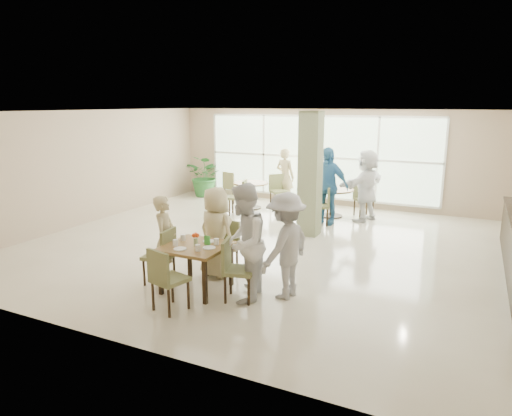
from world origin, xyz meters
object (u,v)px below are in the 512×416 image
at_px(adult_b, 366,186).
at_px(teen_far, 216,232).
at_px(round_table_right, 332,195).
at_px(teen_right, 243,243).
at_px(adult_standing, 285,177).
at_px(round_table_left, 251,189).
at_px(adult_a, 327,186).
at_px(teen_left, 165,239).
at_px(main_table, 196,251).
at_px(potted_plant, 206,176).
at_px(teen_standing, 286,246).

bearing_deg(adult_b, teen_far, 4.67).
xyz_separation_m(round_table_right, teen_right, (0.31, -5.74, 0.32)).
relative_size(teen_right, adult_standing, 1.08).
height_order(round_table_right, adult_standing, adult_standing).
distance_m(round_table_right, adult_b, 0.97).
bearing_deg(round_table_left, round_table_right, 1.01).
relative_size(teen_right, adult_a, 0.95).
height_order(teen_left, adult_a, adult_a).
bearing_deg(adult_a, adult_standing, 146.37).
relative_size(round_table_right, adult_a, 0.60).
height_order(main_table, potted_plant, potted_plant).
bearing_deg(teen_standing, adult_standing, -146.04).
height_order(potted_plant, adult_a, adult_a).
relative_size(main_table, round_table_right, 0.85).
relative_size(adult_a, adult_b, 1.05).
distance_m(main_table, round_table_right, 5.76).
bearing_deg(round_table_right, teen_left, -102.25).
bearing_deg(adult_a, teen_far, -90.25).
distance_m(teen_far, adult_standing, 5.98).
height_order(potted_plant, adult_b, adult_b).
distance_m(teen_far, teen_right, 1.11).
height_order(main_table, teen_left, teen_left).
height_order(round_table_left, round_table_right, same).
distance_m(round_table_right, adult_a, 0.85).
distance_m(main_table, round_table_left, 5.99).
bearing_deg(teen_left, adult_a, -31.59).
xyz_separation_m(teen_right, adult_standing, (-1.98, 6.55, -0.06)).
distance_m(main_table, adult_standing, 6.65).
xyz_separation_m(round_table_left, round_table_right, (2.38, 0.04, 0.03)).
bearing_deg(teen_far, teen_left, 56.05).
xyz_separation_m(teen_left, adult_a, (1.30, 4.87, 0.22)).
bearing_deg(main_table, adult_a, 82.83).
bearing_deg(teen_left, adult_b, -37.56).
bearing_deg(round_table_right, main_table, -95.42).
height_order(teen_far, adult_a, adult_a).
bearing_deg(teen_right, main_table, -103.57).
distance_m(main_table, teen_standing, 1.45).
distance_m(main_table, potted_plant, 7.67).
bearing_deg(round_table_left, teen_left, -78.27).
relative_size(round_table_left, round_table_right, 0.87).
relative_size(round_table_right, adult_standing, 0.68).
distance_m(teen_far, adult_b, 5.22).
distance_m(round_table_right, teen_standing, 5.44).
relative_size(potted_plant, teen_right, 0.74).
bearing_deg(teen_right, adult_a, 169.15).
height_order(main_table, adult_standing, adult_standing).
xyz_separation_m(round_table_right, adult_standing, (-1.67, 0.81, 0.26)).
distance_m(round_table_right, potted_plant, 4.54).
distance_m(main_table, teen_right, 0.89).
relative_size(teen_standing, adult_a, 0.86).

